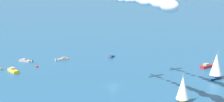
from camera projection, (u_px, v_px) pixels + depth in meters
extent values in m
plane|color=#1E517A|center=(113.00, 86.00, 153.69)|extent=(2000.00, 2000.00, 0.00)
cube|color=#B21E1E|center=(207.00, 66.00, 181.03)|extent=(7.65, 5.44, 1.18)
cone|color=#B21E1E|center=(213.00, 65.00, 183.74)|extent=(2.75, 2.96, 2.36)
cube|color=gray|center=(206.00, 64.00, 180.48)|extent=(3.16, 2.85, 0.89)
cube|color=#9E9993|center=(25.00, 61.00, 192.62)|extent=(5.78, 4.15, 0.89)
cone|color=#9E9993|center=(31.00, 61.00, 191.68)|extent=(2.09, 2.24, 1.79)
cube|color=gray|center=(24.00, 59.00, 192.57)|extent=(2.39, 2.17, 0.67)
cube|color=#9E9993|center=(63.00, 59.00, 195.98)|extent=(5.64, 3.28, 0.86)
cone|color=#9E9993|center=(57.00, 60.00, 194.43)|extent=(1.84, 2.06, 1.72)
cube|color=gray|center=(64.00, 58.00, 196.01)|extent=(2.21, 1.88, 0.65)
ellipsoid|color=#23478C|center=(216.00, 77.00, 163.49)|extent=(8.68, 7.84, 1.28)
cylinder|color=#B2B2B7|center=(217.00, 63.00, 162.78)|extent=(0.14, 0.14, 10.54)
cone|color=white|center=(216.00, 65.00, 162.03)|extent=(7.10, 7.10, 8.96)
cone|color=white|center=(0.00, 69.00, 177.14)|extent=(2.74, 2.86, 2.24)
ellipsoid|color=gold|center=(182.00, 101.00, 134.53)|extent=(4.75, 8.36, 1.13)
cylinder|color=#B2B2B7|center=(183.00, 86.00, 134.03)|extent=(0.14, 0.14, 9.27)
cone|color=white|center=(183.00, 88.00, 133.15)|extent=(5.63, 5.63, 7.88)
cube|color=#23478C|center=(111.00, 57.00, 201.47)|extent=(3.56, 4.51, 0.71)
cone|color=#23478C|center=(113.00, 56.00, 203.95)|extent=(1.80, 1.71, 1.42)
cube|color=#38383D|center=(111.00, 56.00, 201.04)|extent=(1.79, 1.92, 0.53)
cube|color=gold|center=(13.00, 71.00, 173.55)|extent=(5.11, 7.27, 1.12)
cone|color=gold|center=(17.00, 73.00, 170.21)|extent=(2.80, 2.60, 2.24)
cube|color=gray|center=(12.00, 68.00, 173.75)|extent=(2.69, 2.99, 0.84)
sphere|color=red|center=(37.00, 66.00, 181.99)|extent=(1.10, 1.10, 1.10)
cylinder|color=black|center=(37.00, 64.00, 181.77)|extent=(0.08, 0.08, 1.00)
ellipsoid|color=silver|center=(122.00, 0.00, 130.24)|extent=(3.31, 3.88, 2.03)
ellipsoid|color=silver|center=(129.00, 0.00, 127.54)|extent=(4.06, 4.71, 2.50)
ellipsoid|color=silver|center=(141.00, 0.00, 121.55)|extent=(4.63, 4.83, 3.09)
ellipsoid|color=silver|center=(145.00, 2.00, 118.23)|extent=(5.53, 6.34, 3.44)
ellipsoid|color=silver|center=(156.00, 2.00, 115.94)|extent=(6.20, 7.23, 3.80)
ellipsoid|color=silver|center=(160.00, 3.00, 112.49)|extent=(6.86, 8.06, 4.19)
ellipsoid|color=silver|center=(170.00, 6.00, 109.91)|extent=(7.10, 7.80, 4.57)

